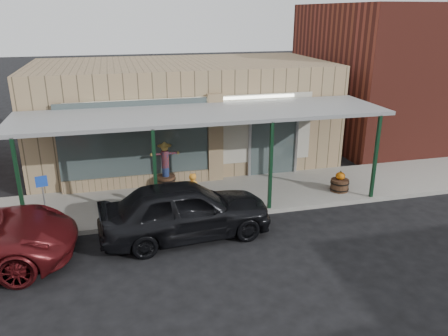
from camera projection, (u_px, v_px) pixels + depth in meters
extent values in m
plane|color=black|center=(233.00, 252.00, 11.81)|extent=(120.00, 120.00, 0.00)
cube|color=gray|center=(206.00, 198.00, 15.07)|extent=(40.00, 3.20, 0.15)
cube|color=#8F7857|center=(183.00, 112.00, 18.59)|extent=(12.00, 6.00, 4.20)
cube|color=#445252|center=(135.00, 140.00, 15.27)|extent=(5.20, 0.06, 2.80)
cube|color=#445252|center=(273.00, 140.00, 16.73)|extent=(1.80, 0.06, 2.80)
cube|color=#8F7857|center=(215.00, 140.00, 16.05)|extent=(0.55, 0.30, 3.40)
cube|color=#8F7857|center=(138.00, 181.00, 15.84)|extent=(5.20, 0.30, 0.50)
cube|color=#ABA697|center=(196.00, 133.00, 15.86)|extent=(9.00, 0.02, 2.60)
cube|color=white|center=(195.00, 100.00, 15.42)|extent=(7.50, 0.03, 0.10)
cube|color=slate|center=(204.00, 113.00, 14.07)|extent=(12.00, 3.00, 0.12)
cube|color=black|center=(20.00, 189.00, 11.98)|extent=(0.10, 0.10, 2.95)
cube|color=black|center=(155.00, 177.00, 12.84)|extent=(0.10, 0.10, 2.95)
cube|color=black|center=(271.00, 167.00, 13.67)|extent=(0.10, 0.10, 2.95)
cube|color=black|center=(375.00, 158.00, 14.53)|extent=(0.10, 0.10, 2.95)
cube|color=maroon|center=(432.00, 72.00, 22.12)|extent=(12.00, 8.00, 6.50)
cylinder|color=#533221|center=(166.00, 182.00, 15.70)|extent=(0.67, 0.67, 0.44)
cylinder|color=navy|center=(166.00, 172.00, 15.57)|extent=(0.25, 0.25, 0.33)
cylinder|color=maroon|center=(165.00, 159.00, 15.41)|extent=(0.27, 0.27, 0.61)
sphere|color=#B09243|center=(165.00, 148.00, 15.27)|extent=(0.24, 0.24, 0.24)
cone|color=#B09243|center=(164.00, 144.00, 15.22)|extent=(0.40, 0.40, 0.16)
cylinder|color=#533221|center=(340.00, 185.00, 15.44)|extent=(0.83, 0.83, 0.42)
ellipsoid|color=#D8560D|center=(340.00, 176.00, 15.32)|extent=(0.34, 0.34, 0.27)
cylinder|color=#4C471E|center=(341.00, 172.00, 15.27)|extent=(0.04, 0.04, 0.06)
cylinder|color=gray|center=(45.00, 207.00, 12.75)|extent=(0.04, 0.04, 1.25)
cube|color=#1740B2|center=(41.00, 181.00, 12.48)|extent=(0.32, 0.09, 0.33)
imported|color=black|center=(185.00, 210.00, 12.42)|extent=(5.01, 2.32, 1.66)
ellipsoid|color=orange|center=(193.00, 186.00, 13.19)|extent=(0.30, 0.25, 0.39)
sphere|color=orange|center=(193.00, 177.00, 13.13)|extent=(0.22, 0.22, 0.22)
cylinder|color=#1A781D|center=(193.00, 181.00, 13.13)|extent=(0.15, 0.15, 0.02)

